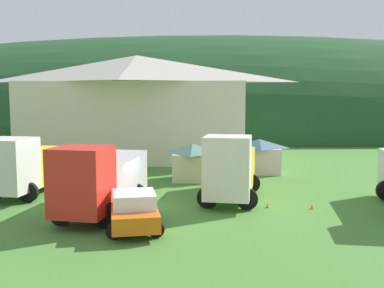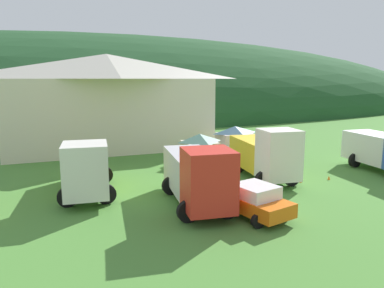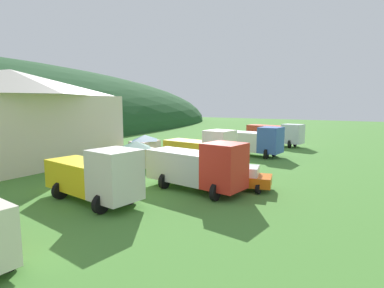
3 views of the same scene
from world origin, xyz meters
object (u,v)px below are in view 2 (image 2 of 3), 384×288
(flatbed_truck_yellow, at_px, (87,167))
(service_pickup_orange, at_px, (249,199))
(play_shed_cream, at_px, (200,149))
(play_shed_pink, at_px, (235,139))
(traffic_cone_mid_row, at_px, (301,182))
(crane_truck_red, at_px, (197,174))
(depot_building, at_px, (108,100))
(heavy_rig_striped, at_px, (265,154))
(traffic_cone_near_pickup, at_px, (329,180))

(flatbed_truck_yellow, bearing_deg, service_pickup_orange, 56.61)
(play_shed_cream, relative_size, play_shed_pink, 0.87)
(play_shed_cream, xyz_separation_m, service_pickup_orange, (-1.89, -11.21, -0.46))
(traffic_cone_mid_row, bearing_deg, crane_truck_red, -167.63)
(play_shed_pink, xyz_separation_m, flatbed_truck_yellow, (-14.00, -8.04, 0.43))
(play_shed_pink, distance_m, service_pickup_orange, 15.66)
(depot_building, height_order, flatbed_truck_yellow, depot_building)
(traffic_cone_mid_row, bearing_deg, play_shed_cream, 120.32)
(play_shed_cream, bearing_deg, play_shed_pink, 32.05)
(depot_building, bearing_deg, play_shed_pink, -35.88)
(depot_building, height_order, heavy_rig_striped, depot_building)
(play_shed_pink, distance_m, flatbed_truck_yellow, 16.15)
(flatbed_truck_yellow, bearing_deg, depot_building, 173.29)
(crane_truck_red, height_order, heavy_rig_striped, heavy_rig_striped)
(crane_truck_red, xyz_separation_m, heavy_rig_striped, (6.34, 3.32, 0.02))
(service_pickup_orange, distance_m, traffic_cone_near_pickup, 9.24)
(depot_building, bearing_deg, traffic_cone_near_pickup, -55.95)
(traffic_cone_mid_row, bearing_deg, flatbed_truck_yellow, 170.35)
(play_shed_cream, height_order, play_shed_pink, play_shed_pink)
(play_shed_cream, relative_size, flatbed_truck_yellow, 0.38)
(play_shed_pink, bearing_deg, crane_truck_red, -125.42)
(play_shed_pink, height_order, service_pickup_orange, play_shed_pink)
(play_shed_cream, distance_m, traffic_cone_near_pickup, 10.06)
(play_shed_cream, distance_m, heavy_rig_striped, 6.37)
(play_shed_pink, bearing_deg, depot_building, 144.12)
(crane_truck_red, relative_size, heavy_rig_striped, 1.07)
(flatbed_truck_yellow, bearing_deg, traffic_cone_near_pickup, 87.57)
(play_shed_pink, distance_m, traffic_cone_near_pickup, 10.73)
(heavy_rig_striped, height_order, traffic_cone_near_pickup, heavy_rig_striped)
(play_shed_pink, distance_m, heavy_rig_striped, 9.13)
(traffic_cone_near_pickup, bearing_deg, play_shed_pink, 99.70)
(depot_building, bearing_deg, crane_truck_red, -84.95)
(depot_building, distance_m, crane_truck_red, 19.95)
(play_shed_pink, xyz_separation_m, heavy_rig_striped, (-2.30, -8.83, 0.51))
(flatbed_truck_yellow, relative_size, heavy_rig_striped, 1.04)
(play_shed_pink, bearing_deg, traffic_cone_near_pickup, -80.30)
(crane_truck_red, bearing_deg, traffic_cone_mid_row, 109.58)
(play_shed_cream, bearing_deg, flatbed_truck_yellow, -151.32)
(service_pickup_orange, xyz_separation_m, traffic_cone_mid_row, (6.21, 3.83, -0.83))
(service_pickup_orange, distance_m, traffic_cone_mid_row, 7.34)
(play_shed_pink, height_order, traffic_cone_near_pickup, play_shed_pink)
(play_shed_pink, xyz_separation_m, crane_truck_red, (-8.64, -12.14, 0.49))
(crane_truck_red, height_order, traffic_cone_near_pickup, crane_truck_red)
(heavy_rig_striped, relative_size, traffic_cone_near_pickup, 12.56)
(depot_building, height_order, traffic_cone_mid_row, depot_building)
(play_shed_cream, relative_size, heavy_rig_striped, 0.40)
(flatbed_truck_yellow, xyz_separation_m, traffic_cone_mid_row, (13.57, -2.31, -1.73))
(play_shed_cream, height_order, traffic_cone_near_pickup, play_shed_cream)
(crane_truck_red, bearing_deg, heavy_rig_striped, 124.83)
(depot_building, distance_m, service_pickup_orange, 22.35)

